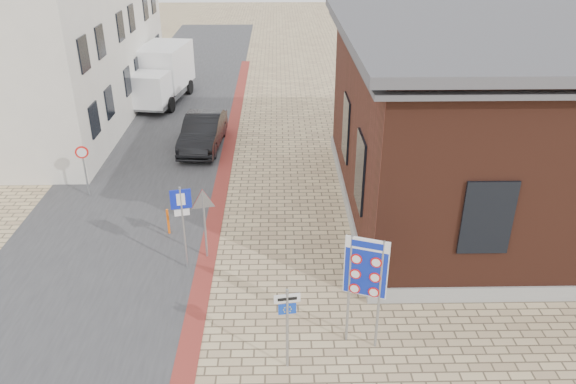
# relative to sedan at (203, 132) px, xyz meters

# --- Properties ---
(ground) EXTENTS (120.00, 120.00, 0.00)m
(ground) POSITION_rel_sedan_xyz_m (3.20, -13.06, -0.79)
(ground) COLOR tan
(ground) RESTS_ON ground
(road_strip) EXTENTS (7.00, 60.00, 0.02)m
(road_strip) POSITION_rel_sedan_xyz_m (-2.30, 1.94, -0.78)
(road_strip) COLOR #38383A
(road_strip) RESTS_ON ground
(curb_strip) EXTENTS (0.60, 40.00, 0.02)m
(curb_strip) POSITION_rel_sedan_xyz_m (1.20, -3.06, -0.77)
(curb_strip) COLOR maroon
(curb_strip) RESTS_ON ground
(brick_building) EXTENTS (13.00, 13.00, 6.80)m
(brick_building) POSITION_rel_sedan_xyz_m (12.19, -6.06, 2.70)
(brick_building) COLOR gray
(brick_building) RESTS_ON ground
(townhouse_near) EXTENTS (7.40, 6.40, 8.30)m
(townhouse_near) POSITION_rel_sedan_xyz_m (-7.79, -1.06, 3.38)
(townhouse_near) COLOR silver
(townhouse_near) RESTS_ON ground
(townhouse_mid) EXTENTS (7.40, 6.40, 9.10)m
(townhouse_mid) POSITION_rel_sedan_xyz_m (-7.79, 4.94, 3.78)
(townhouse_mid) COLOR silver
(townhouse_mid) RESTS_ON ground
(townhouse_far) EXTENTS (7.40, 6.40, 8.30)m
(townhouse_far) POSITION_rel_sedan_xyz_m (-7.79, 10.94, 3.38)
(townhouse_far) COLOR silver
(townhouse_far) RESTS_ON ground
(bike_rack) EXTENTS (0.08, 1.80, 0.60)m
(bike_rack) POSITION_rel_sedan_xyz_m (5.85, -10.86, -0.52)
(bike_rack) COLOR slate
(bike_rack) RESTS_ON ground
(sedan) EXTENTS (1.97, 4.87, 1.57)m
(sedan) POSITION_rel_sedan_xyz_m (0.00, 0.00, 0.00)
(sedan) COLOR black
(sedan) RESTS_ON ground
(box_truck) EXTENTS (3.30, 6.29, 3.13)m
(box_truck) POSITION_rel_sedan_xyz_m (-3.27, 7.32, 0.83)
(box_truck) COLOR slate
(box_truck) RESTS_ON ground
(border_sign) EXTENTS (1.05, 0.41, 3.21)m
(border_sign) POSITION_rel_sedan_xyz_m (5.70, -13.75, 1.54)
(border_sign) COLOR gray
(border_sign) RESTS_ON ground
(essen_sign) EXTENTS (0.63, 0.13, 2.35)m
(essen_sign) POSITION_rel_sedan_xyz_m (3.75, -14.56, 0.76)
(essen_sign) COLOR gray
(essen_sign) RESTS_ON ground
(parking_sign) EXTENTS (0.62, 0.18, 2.87)m
(parking_sign) POSITION_rel_sedan_xyz_m (0.63, -10.18, 1.20)
(parking_sign) COLOR gray
(parking_sign) RESTS_ON ground
(yield_sign) EXTENTS (0.85, 0.25, 2.43)m
(yield_sign) POSITION_rel_sedan_xyz_m (1.20, -9.56, 1.07)
(yield_sign) COLOR gray
(yield_sign) RESTS_ON ground
(speed_sign) EXTENTS (0.49, 0.16, 2.13)m
(speed_sign) POSITION_rel_sedan_xyz_m (-4.00, -5.06, 0.62)
(speed_sign) COLOR gray
(speed_sign) RESTS_ON ground
(bollard) EXTENTS (0.09, 0.09, 0.96)m
(bollard) POSITION_rel_sedan_xyz_m (-0.30, -8.06, -0.30)
(bollard) COLOR #FF610D
(bollard) RESTS_ON ground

